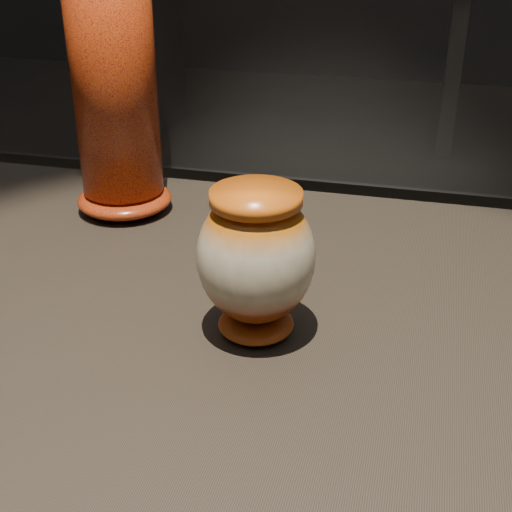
{
  "coord_description": "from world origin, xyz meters",
  "views": [
    {
      "loc": [
        0.18,
        -0.66,
        1.34
      ],
      "look_at": [
        0.02,
        -0.02,
        0.99
      ],
      "focal_mm": 50.0,
      "sensor_mm": 36.0,
      "label": 1
    }
  ],
  "objects_px": {
    "display_plinth": "(247,494)",
    "back_shelf": "(303,26)",
    "main_vase": "(256,259)",
    "tall_vase": "(113,66)"
  },
  "relations": [
    {
      "from": "tall_vase",
      "to": "back_shelf",
      "type": "xyz_separation_m",
      "value": [
        -0.32,
        3.21,
        -0.48
      ]
    },
    {
      "from": "display_plinth",
      "to": "back_shelf",
      "type": "bearing_deg",
      "value": 99.45
    },
    {
      "from": "main_vase",
      "to": "tall_vase",
      "type": "height_order",
      "value": "tall_vase"
    },
    {
      "from": "main_vase",
      "to": "back_shelf",
      "type": "relative_size",
      "value": 0.08
    },
    {
      "from": "main_vase",
      "to": "back_shelf",
      "type": "distance_m",
      "value": 3.56
    },
    {
      "from": "main_vase",
      "to": "tall_vase",
      "type": "xyz_separation_m",
      "value": [
        -0.27,
        0.28,
        0.13
      ]
    },
    {
      "from": "main_vase",
      "to": "tall_vase",
      "type": "bearing_deg",
      "value": 134.66
    },
    {
      "from": "display_plinth",
      "to": "main_vase",
      "type": "bearing_deg",
      "value": -50.0
    },
    {
      "from": "display_plinth",
      "to": "tall_vase",
      "type": "bearing_deg",
      "value": 135.0
    },
    {
      "from": "main_vase",
      "to": "back_shelf",
      "type": "height_order",
      "value": "main_vase"
    }
  ]
}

